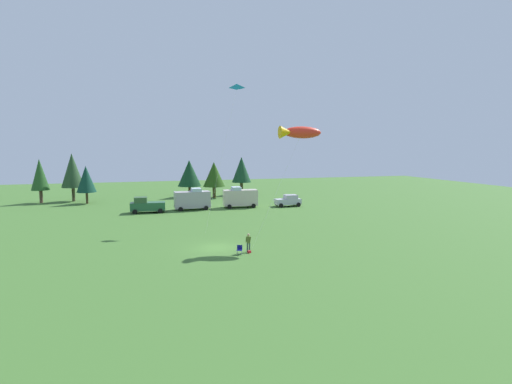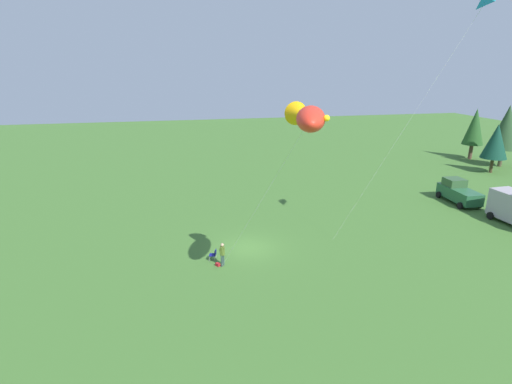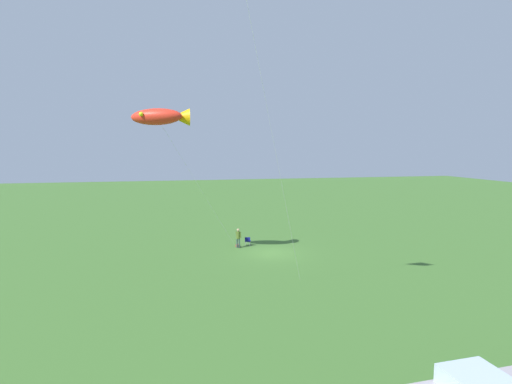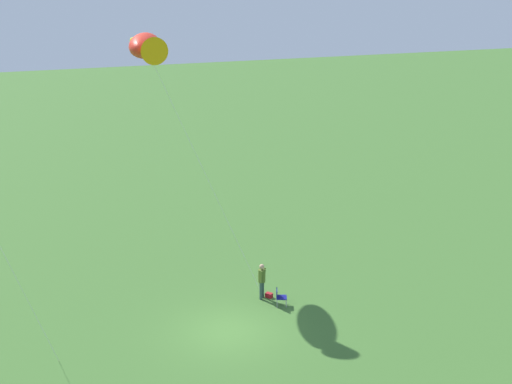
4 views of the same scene
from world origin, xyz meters
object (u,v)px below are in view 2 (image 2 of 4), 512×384
(truck_green_flatbed, at_px, (458,192))
(kite_delta_teal, at_px, (482,1))
(person_kite_flyer, at_px, (222,253))
(folding_chair, at_px, (214,254))
(backpack_on_grass, at_px, (218,265))
(kite_large_fish, at_px, (308,118))

(truck_green_flatbed, relative_size, kite_delta_teal, 0.29)
(person_kite_flyer, distance_m, folding_chair, 1.23)
(backpack_on_grass, bearing_deg, kite_delta_teal, 80.36)
(folding_chair, height_order, truck_green_flatbed, truck_green_flatbed)
(folding_chair, height_order, kite_large_fish, kite_large_fish)
(person_kite_flyer, xyz_separation_m, folding_chair, (-0.97, -0.52, -0.53))
(backpack_on_grass, bearing_deg, truck_green_flatbed, 108.27)
(folding_chair, bearing_deg, backpack_on_grass, 119.80)
(backpack_on_grass, bearing_deg, folding_chair, -169.98)
(backpack_on_grass, relative_size, truck_green_flatbed, 0.06)
(backpack_on_grass, relative_size, kite_delta_teal, 0.02)
(backpack_on_grass, xyz_separation_m, kite_large_fish, (6.33, 4.09, 11.05))
(folding_chair, xyz_separation_m, kite_large_fish, (7.28, 4.26, 10.67))
(truck_green_flatbed, height_order, kite_large_fish, kite_large_fish)
(truck_green_flatbed, distance_m, kite_delta_teal, 22.33)
(person_kite_flyer, xyz_separation_m, truck_green_flatbed, (-8.70, 25.94, 0.08))
(folding_chair, relative_size, kite_large_fish, 0.07)
(folding_chair, xyz_separation_m, backpack_on_grass, (0.95, 0.17, -0.38))
(kite_large_fish, xyz_separation_m, kite_delta_teal, (-3.59, 12.03, 6.22))
(person_kite_flyer, xyz_separation_m, kite_large_fish, (6.30, 3.74, 10.14))
(person_kite_flyer, bearing_deg, truck_green_flatbed, -121.07)
(truck_green_flatbed, bearing_deg, folding_chair, 109.28)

